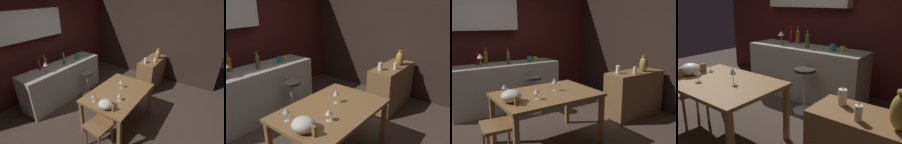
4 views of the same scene
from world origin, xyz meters
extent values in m
plane|color=#47382D|center=(0.00, 0.00, 0.00)|extent=(9.00, 9.00, 0.00)
cube|color=#4C1919|center=(0.00, 2.10, 1.30)|extent=(5.20, 0.10, 2.60)
cube|color=olive|center=(0.02, -0.33, 0.72)|extent=(1.36, 0.94, 0.04)
cube|color=olive|center=(-0.61, 0.09, 0.35)|extent=(0.06, 0.06, 0.70)
cube|color=olive|center=(0.65, 0.09, 0.35)|extent=(0.06, 0.06, 0.70)
cube|color=#B2ADA3|center=(0.06, 1.36, 0.45)|extent=(2.10, 0.60, 0.90)
cube|color=olive|center=(-0.69, -0.38, 0.46)|extent=(0.44, 0.44, 0.04)
cube|color=olive|center=(-0.51, -0.40, 0.66)|extent=(0.07, 0.38, 0.39)
cylinder|color=olive|center=(-0.83, -0.21, 0.22)|extent=(0.04, 0.04, 0.44)
cylinder|color=olive|center=(-0.54, -0.56, 0.22)|extent=(0.04, 0.04, 0.44)
cylinder|color=olive|center=(-0.51, -0.24, 0.22)|extent=(0.04, 0.04, 0.44)
cylinder|color=#262323|center=(0.40, 0.84, 0.67)|extent=(0.32, 0.32, 0.04)
cylinder|color=silver|center=(0.40, 0.84, 0.34)|extent=(0.04, 0.04, 0.65)
cylinder|color=silver|center=(0.40, 0.84, 0.01)|extent=(0.34, 0.34, 0.03)
cylinder|color=silver|center=(0.17, -0.29, 0.74)|extent=(0.06, 0.06, 0.00)
cylinder|color=silver|center=(0.17, -0.29, 0.80)|extent=(0.01, 0.01, 0.10)
cone|color=silver|center=(0.17, -0.29, 0.89)|extent=(0.08, 0.08, 0.08)
cylinder|color=silver|center=(-0.50, -0.13, 0.74)|extent=(0.07, 0.07, 0.00)
cylinder|color=silver|center=(-0.50, -0.13, 0.79)|extent=(0.01, 0.01, 0.10)
cone|color=silver|center=(-0.50, -0.13, 0.87)|extent=(0.08, 0.08, 0.06)
cylinder|color=silver|center=(-0.22, -0.50, 0.74)|extent=(0.07, 0.07, 0.00)
cylinder|color=silver|center=(-0.22, -0.50, 0.78)|extent=(0.01, 0.01, 0.08)
cone|color=silver|center=(-0.22, -0.50, 0.85)|extent=(0.08, 0.08, 0.06)
ellipsoid|color=beige|center=(-0.52, -0.42, 0.81)|extent=(0.25, 0.25, 0.15)
cylinder|color=#475623|center=(0.12, 1.31, 1.00)|extent=(0.07, 0.07, 0.20)
sphere|color=#475623|center=(0.12, 1.31, 1.10)|extent=(0.07, 0.07, 0.07)
cylinder|color=#475623|center=(0.12, 1.31, 1.16)|extent=(0.03, 0.03, 0.07)
cylinder|color=maroon|center=(-0.40, 1.56, 1.00)|extent=(0.07, 0.07, 0.20)
sphere|color=maroon|center=(-0.40, 1.56, 1.10)|extent=(0.07, 0.07, 0.07)
cylinder|color=maroon|center=(-0.40, 1.56, 1.16)|extent=(0.03, 0.03, 0.08)
cylinder|color=#8C5114|center=(-0.25, 1.55, 1.00)|extent=(0.08, 0.08, 0.21)
sphere|color=#8C5114|center=(-0.25, 1.55, 1.11)|extent=(0.08, 0.08, 0.08)
cylinder|color=#8C5114|center=(-0.25, 1.55, 1.18)|extent=(0.03, 0.03, 0.09)
cylinder|color=gold|center=(0.73, 1.37, 0.94)|extent=(0.08, 0.08, 0.09)
torus|color=gold|center=(0.78, 1.37, 0.95)|extent=(0.05, 0.01, 0.05)
cylinder|color=teal|center=(0.58, 1.33, 0.95)|extent=(0.09, 0.09, 0.11)
torus|color=teal|center=(0.64, 1.33, 0.96)|extent=(0.05, 0.01, 0.05)
cylinder|color=#A58447|center=(-0.42, 1.29, 0.91)|extent=(0.08, 0.08, 0.02)
cylinder|color=#A58447|center=(-0.42, 1.29, 0.99)|extent=(0.02, 0.02, 0.14)
cone|color=beige|center=(-0.42, 1.29, 1.10)|extent=(0.11, 0.11, 0.07)
cylinder|color=white|center=(1.51, -0.23, 0.89)|extent=(0.08, 0.08, 0.14)
ellipsoid|color=yellow|center=(1.51, -0.23, 0.97)|extent=(0.01, 0.01, 0.03)
cylinder|color=white|center=(1.72, -0.41, 0.88)|extent=(0.06, 0.06, 0.12)
ellipsoid|color=yellow|center=(1.72, -0.41, 0.95)|extent=(0.01, 0.01, 0.03)
ellipsoid|color=#B78C38|center=(2.00, -0.37, 0.95)|extent=(0.15, 0.15, 0.26)
camera|label=1|loc=(-2.30, -1.76, 2.49)|focal=26.26mm
camera|label=2|loc=(-1.82, -1.86, 2.03)|focal=35.10mm
camera|label=3|loc=(-1.53, -3.07, 1.69)|focal=38.31mm
camera|label=4|loc=(2.30, -1.97, 1.67)|focal=38.55mm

